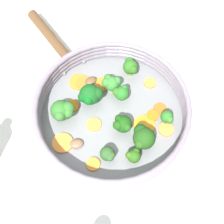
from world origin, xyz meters
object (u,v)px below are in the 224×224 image
at_px(carrot_slice_1, 79,82).
at_px(broccoli_floret_8, 63,111).
at_px(skillet, 112,116).
at_px(carrot_slice_9, 150,83).
at_px(carrot_slice_5, 84,83).
at_px(broccoli_floret_1, 133,156).
at_px(broccoli_floret_3, 167,118).
at_px(carrot_slice_11, 166,129).
at_px(broccoli_floret_7, 123,124).
at_px(broccoli_floret_9, 90,95).
at_px(mushroom_piece_1, 76,144).
at_px(carrot_slice_2, 94,125).
at_px(carrot_slice_10, 160,109).
at_px(broccoli_floret_4, 108,154).
at_px(broccoli_floret_6, 111,83).
at_px(carrot_slice_4, 72,106).
at_px(broccoli_floret_0, 143,137).
at_px(mushroom_piece_0, 91,81).
at_px(carrot_slice_6, 152,116).
at_px(carrot_slice_7, 102,84).
at_px(broccoli_floret_2, 121,93).
at_px(carrot_slice_0, 63,143).
at_px(carrot_slice_3, 144,125).
at_px(carrot_slice_8, 93,164).
at_px(broccoli_floret_5, 131,67).

distance_m(carrot_slice_1, broccoli_floret_8, 0.10).
xyz_separation_m(skillet, carrot_slice_9, (-0.04, -0.12, 0.01)).
distance_m(carrot_slice_1, carrot_slice_5, 0.01).
relative_size(broccoli_floret_1, broccoli_floret_3, 0.92).
bearing_deg(carrot_slice_5, carrot_slice_11, 176.00).
relative_size(skillet, broccoli_floret_7, 7.02).
distance_m(broccoli_floret_9, mushroom_piece_1, 0.11).
bearing_deg(broccoli_floret_9, carrot_slice_2, 126.67).
relative_size(carrot_slice_10, broccoli_floret_1, 0.82).
bearing_deg(broccoli_floret_4, broccoli_floret_6, -63.45).
relative_size(carrot_slice_4, broccoli_floret_0, 0.52).
distance_m(carrot_slice_9, broccoli_floret_3, 0.11).
bearing_deg(carrot_slice_10, mushroom_piece_0, 4.35).
bearing_deg(broccoli_floret_6, mushroom_piece_0, 8.48).
relative_size(carrot_slice_6, carrot_slice_9, 1.00).
bearing_deg(carrot_slice_6, carrot_slice_7, -7.10).
height_order(broccoli_floret_2, broccoli_floret_9, broccoli_floret_9).
height_order(carrot_slice_0, carrot_slice_2, carrot_slice_0).
bearing_deg(mushroom_piece_1, broccoli_floret_1, -166.58).
distance_m(carrot_slice_1, broccoli_floret_0, 0.21).
relative_size(carrot_slice_7, broccoli_floret_6, 0.85).
bearing_deg(broccoli_floret_2, carrot_slice_11, 170.38).
bearing_deg(carrot_slice_0, carrot_slice_6, -133.07).
xyz_separation_m(skillet, mushroom_piece_1, (0.03, 0.10, 0.01)).
distance_m(broccoli_floret_6, broccoli_floret_8, 0.13).
distance_m(skillet, broccoli_floret_1, 0.12).
height_order(carrot_slice_0, broccoli_floret_6, broccoli_floret_6).
relative_size(carrot_slice_3, broccoli_floret_2, 1.09).
relative_size(carrot_slice_0, broccoli_floret_6, 1.03).
height_order(skillet, broccoli_floret_9, broccoli_floret_9).
distance_m(carrot_slice_1, carrot_slice_4, 0.07).
relative_size(broccoli_floret_7, broccoli_floret_9, 0.83).
distance_m(broccoli_floret_3, broccoli_floret_4, 0.15).
bearing_deg(carrot_slice_6, skillet, 26.60).
bearing_deg(carrot_slice_10, carrot_slice_11, 130.28).
height_order(carrot_slice_0, carrot_slice_4, same).
height_order(broccoli_floret_4, broccoli_floret_9, broccoli_floret_9).
relative_size(carrot_slice_9, broccoli_floret_0, 0.49).
xyz_separation_m(carrot_slice_8, broccoli_floret_5, (0.04, -0.24, 0.03)).
distance_m(carrot_slice_2, broccoli_floret_8, 0.08).
height_order(carrot_slice_5, mushroom_piece_0, mushroom_piece_0).
bearing_deg(broccoli_floret_1, carrot_slice_7, -41.18).
distance_m(carrot_slice_2, broccoli_floret_4, 0.08).
height_order(carrot_slice_10, broccoli_floret_5, broccoli_floret_5).
height_order(carrot_slice_7, broccoli_floret_7, broccoli_floret_7).
distance_m(carrot_slice_0, carrot_slice_9, 0.25).
bearing_deg(broccoli_floret_9, carrot_slice_0, 88.77).
bearing_deg(broccoli_floret_1, carrot_slice_10, -90.37).
height_order(carrot_slice_0, carrot_slice_11, same).
relative_size(carrot_slice_2, carrot_slice_11, 0.96).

